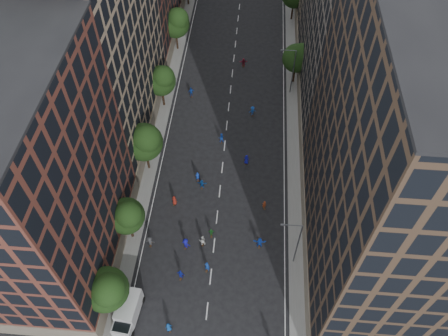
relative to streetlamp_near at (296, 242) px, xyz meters
name	(u,v)px	position (x,y,z in m)	size (l,w,h in m)	color
ground	(229,109)	(-10.37, 28.00, -5.17)	(240.00, 240.00, 0.00)	black
sidewalk_left	(167,77)	(-22.37, 35.50, -5.09)	(4.00, 105.00, 0.15)	slate
sidewalk_right	(297,83)	(1.63, 35.50, -5.09)	(4.00, 105.00, 0.15)	slate
bldg_left_a	(32,186)	(-29.37, -1.00, 9.83)	(14.00, 22.00, 30.00)	brown
bldg_left_b	(89,36)	(-29.37, 23.00, 11.83)	(14.00, 26.00, 34.00)	#977F63
bldg_right_a	(397,161)	(8.63, 3.00, 12.83)	(14.00, 30.00, 36.00)	#423023
bldg_right_b	(361,15)	(8.63, 32.00, 11.33)	(14.00, 28.00, 33.00)	#5E564E
tree_left_0	(107,289)	(-21.38, -8.15, 0.79)	(5.20, 5.20, 8.83)	black
tree_left_1	(127,215)	(-21.39, 1.86, 0.38)	(4.80, 4.80, 8.21)	black
tree_left_2	(145,141)	(-21.36, 13.83, 1.19)	(5.60, 5.60, 9.45)	black
tree_left_3	(162,80)	(-21.38, 27.85, 0.65)	(5.00, 5.00, 8.58)	black
tree_left_4	(176,22)	(-21.37, 43.84, 0.93)	(5.40, 5.40, 9.08)	black
tree_right_a	(298,57)	(1.02, 35.85, 0.46)	(5.00, 5.00, 8.39)	black
streetlamp_near	(296,242)	(0.00, 0.00, 0.00)	(2.64, 0.22, 9.06)	#595B60
streetlamp_far	(292,69)	(0.00, 33.00, 0.00)	(2.64, 0.22, 9.06)	#595B60
cargo_van	(128,312)	(-19.66, -8.88, -3.68)	(3.00, 5.51, 2.82)	silver
skater_0	(169,327)	(-14.61, -10.08, -4.35)	(0.80, 0.52, 1.64)	navy
skater_1	(207,266)	(-10.89, -2.09, -4.22)	(0.69, 0.45, 1.90)	navy
skater_3	(186,244)	(-14.06, 0.95, -4.22)	(1.23, 0.71, 1.90)	#12118E
skater_4	(181,275)	(-14.11, -3.44, -4.26)	(1.06, 0.44, 1.81)	#1423AA
skater_5	(260,243)	(-4.29, 1.90, -4.22)	(1.75, 0.56, 1.89)	#153DAD
skater_6	(174,200)	(-16.65, 7.77, -4.33)	(0.82, 0.53, 1.68)	maroon
skater_7	(264,205)	(-3.81, 8.14, -4.41)	(0.55, 0.36, 1.51)	maroon
skater_8	(202,240)	(-11.93, 1.63, -4.26)	(0.89, 0.69, 1.82)	silver
skater_9	(150,242)	(-18.87, 0.93, -4.31)	(1.11, 0.64, 1.71)	#37383B
skater_10	(211,233)	(-10.86, 3.01, -4.40)	(0.90, 0.37, 1.53)	#1E6523
skater_11	(202,184)	(-13.05, 11.01, -4.38)	(1.46, 0.46, 1.57)	#124597
skater_12	(246,160)	(-6.74, 16.15, -4.30)	(0.85, 0.55, 1.73)	#1516AE
skater_13	(198,177)	(-13.83, 12.20, -4.24)	(0.68, 0.44, 1.86)	#163EB7
skater_14	(221,138)	(-10.99, 20.29, -4.27)	(0.87, 0.68, 1.79)	#1541B1
skater_15	(252,111)	(-6.24, 26.83, -4.27)	(1.16, 0.67, 1.79)	blue
skater_16	(191,92)	(-17.15, 30.65, -4.22)	(1.11, 0.46, 1.89)	#12389A
skater_17	(243,63)	(-8.43, 39.75, -4.34)	(1.54, 0.49, 1.66)	maroon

